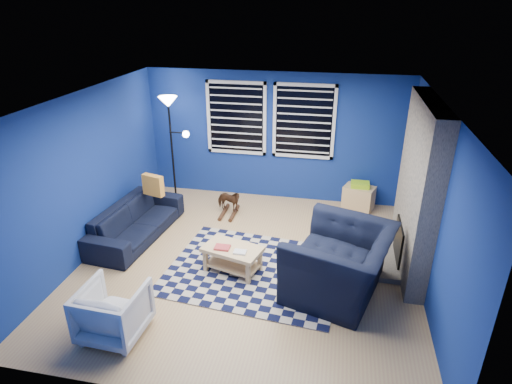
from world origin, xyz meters
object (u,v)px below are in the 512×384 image
(armchair_bent, at_px, (113,311))
(coffee_table, at_px, (232,254))
(cabinet, at_px, (359,197))
(floor_lamp, at_px, (170,117))
(tv, at_px, (411,146))
(rocking_horse, at_px, (229,201))
(armchair_big, at_px, (340,263))
(sofa, at_px, (136,221))

(armchair_bent, distance_m, coffee_table, 1.87)
(cabinet, relative_size, floor_lamp, 0.31)
(armchair_bent, bearing_deg, tv, -131.54)
(rocking_horse, bearing_deg, floor_lamp, 81.58)
(armchair_bent, height_order, floor_lamp, floor_lamp)
(armchair_big, distance_m, rocking_horse, 2.83)
(tv, relative_size, armchair_bent, 1.36)
(sofa, distance_m, armchair_big, 3.48)
(armchair_big, xyz_separation_m, cabinet, (0.32, 2.66, -0.22))
(sofa, height_order, armchair_big, armchair_big)
(armchair_big, bearing_deg, floor_lamp, -109.56)
(coffee_table, distance_m, floor_lamp, 3.15)
(coffee_table, xyz_separation_m, cabinet, (1.86, 2.48, -0.05))
(rocking_horse, height_order, coffee_table, rocking_horse)
(armchair_big, height_order, armchair_bent, armchair_big)
(armchair_bent, xyz_separation_m, cabinet, (2.92, 4.02, -0.09))
(armchair_bent, bearing_deg, armchair_big, -149.55)
(rocking_horse, relative_size, coffee_table, 0.54)
(coffee_table, distance_m, cabinet, 3.10)
(floor_lamp, bearing_deg, rocking_horse, -21.23)
(rocking_horse, distance_m, floor_lamp, 1.91)
(cabinet, bearing_deg, armchair_bent, -106.61)
(armchair_bent, relative_size, coffee_table, 0.78)
(sofa, bearing_deg, armchair_big, -98.50)
(tv, distance_m, cabinet, 1.41)
(coffee_table, relative_size, cabinet, 1.46)
(tv, relative_size, rocking_horse, 1.99)
(tv, height_order, armchair_bent, tv)
(tv, bearing_deg, floor_lamp, 179.98)
(armchair_big, relative_size, coffee_table, 1.52)
(cabinet, bearing_deg, rocking_horse, -143.84)
(armchair_big, relative_size, floor_lamp, 0.69)
(armchair_big, xyz_separation_m, coffee_table, (-1.54, 0.18, -0.17))
(armchair_big, xyz_separation_m, rocking_horse, (-2.06, 1.94, -0.18))
(rocking_horse, xyz_separation_m, floor_lamp, (-1.21, 0.47, 1.41))
(sofa, distance_m, cabinet, 4.11)
(sofa, xyz_separation_m, rocking_horse, (1.32, 1.09, -0.01))
(floor_lamp, bearing_deg, armchair_bent, -79.94)
(tv, distance_m, coffee_table, 3.61)
(coffee_table, bearing_deg, floor_lamp, 127.78)
(armchair_big, relative_size, cabinet, 2.22)
(cabinet, bearing_deg, sofa, -134.58)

